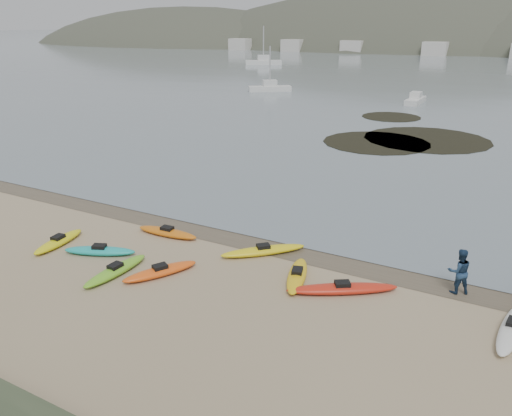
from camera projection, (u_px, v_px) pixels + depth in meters
The scene contains 6 objects.
ground at pixel (256, 238), 23.35m from camera, with size 600.00×600.00×0.00m, color tan.
wet_sand at pixel (253, 240), 23.10m from camera, with size 60.00×60.00×0.00m, color brown.
kayaks at pixel (223, 266), 20.26m from camera, with size 19.55×7.69×0.34m.
person_east at pixel (459, 271), 18.35m from camera, with size 0.86×0.67×1.76m, color navy.
kelp_mats at pixel (403, 136), 44.15m from camera, with size 13.83×20.13×0.04m.
moored_boats at pixel (453, 75), 90.27m from camera, with size 102.70×81.39×1.19m.
Camera 1 is at (10.26, -18.76, 9.47)m, focal length 35.00 mm.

